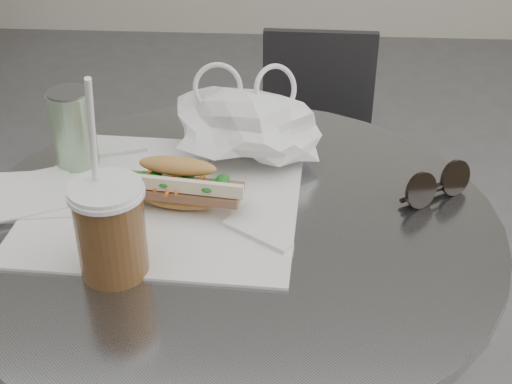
# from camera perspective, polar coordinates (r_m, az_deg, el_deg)

# --- Properties ---
(cafe_table) EXTENTS (0.76, 0.76, 0.74)m
(cafe_table) POSITION_cam_1_polar(r_m,az_deg,el_deg) (1.18, -1.75, -13.20)
(cafe_table) COLOR slate
(cafe_table) RESTS_ON ground
(chair_far) EXTENTS (0.37, 0.37, 0.70)m
(chair_far) POSITION_cam_1_polar(r_m,az_deg,el_deg) (1.88, 4.63, 0.21)
(chair_far) COLOR #313033
(chair_far) RESTS_ON ground
(sandwich_paper) EXTENTS (0.40, 0.38, 0.00)m
(sandwich_paper) POSITION_cam_1_polar(r_m,az_deg,el_deg) (1.05, -7.25, -0.61)
(sandwich_paper) COLOR white
(sandwich_paper) RESTS_ON cafe_table
(banh_mi) EXTENTS (0.23, 0.12, 0.08)m
(banh_mi) POSITION_cam_1_polar(r_m,az_deg,el_deg) (1.01, -6.25, 0.61)
(banh_mi) COLOR #C47B4A
(banh_mi) RESTS_ON sandwich_paper
(iced_coffee) EXTENTS (0.09, 0.09, 0.27)m
(iced_coffee) POSITION_cam_1_polar(r_m,az_deg,el_deg) (0.89, -11.57, -2.87)
(iced_coffee) COLOR brown
(iced_coffee) RESTS_ON cafe_table
(sunglasses) EXTENTS (0.11, 0.09, 0.05)m
(sunglasses) POSITION_cam_1_polar(r_m,az_deg,el_deg) (1.07, 14.25, 0.46)
(sunglasses) COLOR black
(sunglasses) RESTS_ON cafe_table
(plastic_bag) EXTENTS (0.26, 0.23, 0.11)m
(plastic_bag) POSITION_cam_1_polar(r_m,az_deg,el_deg) (1.12, -0.81, 5.17)
(plastic_bag) COLOR white
(plastic_bag) RESTS_ON cafe_table
(napkin_stack) EXTENTS (0.16, 0.16, 0.01)m
(napkin_stack) POSITION_cam_1_polar(r_m,az_deg,el_deg) (1.10, -17.40, -0.19)
(napkin_stack) COLOR white
(napkin_stack) RESTS_ON cafe_table
(drink_can) EXTENTS (0.07, 0.07, 0.13)m
(drink_can) POSITION_cam_1_polar(r_m,az_deg,el_deg) (1.13, -14.41, 4.83)
(drink_can) COLOR #558F53
(drink_can) RESTS_ON cafe_table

